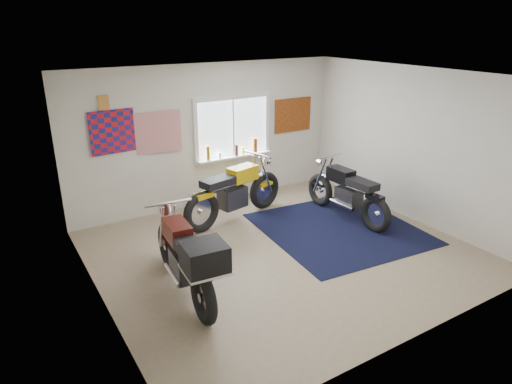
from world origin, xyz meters
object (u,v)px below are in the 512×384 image
yellow_triumph (234,193)px  black_chrome_bike (347,194)px  maroon_tourer (187,259)px  navy_rug (339,229)px

yellow_triumph → black_chrome_bike: yellow_triumph is taller
yellow_triumph → maroon_tourer: yellow_triumph is taller
black_chrome_bike → maroon_tourer: size_ratio=0.96×
yellow_triumph → black_chrome_bike: bearing=-42.7°
maroon_tourer → navy_rug: bearing=-74.4°
navy_rug → yellow_triumph: (-1.34, 1.33, 0.49)m
yellow_triumph → black_chrome_bike: 2.04m
yellow_triumph → maroon_tourer: (-1.74, -1.90, 0.07)m
black_chrome_bike → maroon_tourer: maroon_tourer is taller
navy_rug → black_chrome_bike: black_chrome_bike is taller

